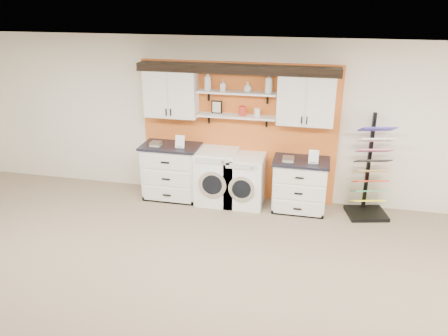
% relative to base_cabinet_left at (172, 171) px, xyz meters
% --- Properties ---
extents(ceiling, '(10.00, 10.00, 0.00)m').
position_rel_base_cabinet_left_xyz_m(ceiling, '(1.13, -3.64, 2.31)').
color(ceiling, white).
rests_on(ceiling, wall_back).
extents(wall_back, '(10.00, 0.00, 10.00)m').
position_rel_base_cabinet_left_xyz_m(wall_back, '(1.13, 0.36, 0.91)').
color(wall_back, silver).
rests_on(wall_back, floor).
extents(accent_panel, '(3.40, 0.07, 2.40)m').
position_rel_base_cabinet_left_xyz_m(accent_panel, '(1.13, 0.32, 0.71)').
color(accent_panel, orange).
rests_on(accent_panel, wall_back).
extents(upper_cabinet_left, '(0.90, 0.35, 0.84)m').
position_rel_base_cabinet_left_xyz_m(upper_cabinet_left, '(-0.00, 0.15, 1.39)').
color(upper_cabinet_left, white).
rests_on(upper_cabinet_left, wall_back).
extents(upper_cabinet_right, '(0.90, 0.35, 0.84)m').
position_rel_base_cabinet_left_xyz_m(upper_cabinet_right, '(2.26, 0.15, 1.39)').
color(upper_cabinet_right, white).
rests_on(upper_cabinet_right, wall_back).
extents(shelf_lower, '(1.32, 0.28, 0.03)m').
position_rel_base_cabinet_left_xyz_m(shelf_lower, '(1.13, 0.16, 1.04)').
color(shelf_lower, white).
rests_on(shelf_lower, wall_back).
extents(shelf_upper, '(1.32, 0.28, 0.03)m').
position_rel_base_cabinet_left_xyz_m(shelf_upper, '(1.13, 0.16, 1.44)').
color(shelf_upper, white).
rests_on(shelf_upper, wall_back).
extents(crown_molding, '(3.30, 0.41, 0.13)m').
position_rel_base_cabinet_left_xyz_m(crown_molding, '(1.13, 0.17, 1.83)').
color(crown_molding, black).
rests_on(crown_molding, wall_back).
extents(picture_frame, '(0.18, 0.02, 0.22)m').
position_rel_base_cabinet_left_xyz_m(picture_frame, '(0.78, 0.21, 1.16)').
color(picture_frame, black).
rests_on(picture_frame, shelf_lower).
extents(canister_red, '(0.11, 0.11, 0.16)m').
position_rel_base_cabinet_left_xyz_m(canister_red, '(1.23, 0.16, 1.13)').
color(canister_red, red).
rests_on(canister_red, shelf_lower).
extents(canister_cream, '(0.10, 0.10, 0.14)m').
position_rel_base_cabinet_left_xyz_m(canister_cream, '(1.48, 0.16, 1.12)').
color(canister_cream, silver).
rests_on(canister_cream, shelf_lower).
extents(base_cabinet_left, '(1.01, 0.66, 0.99)m').
position_rel_base_cabinet_left_xyz_m(base_cabinet_left, '(0.00, 0.00, 0.00)').
color(base_cabinet_left, white).
rests_on(base_cabinet_left, floor).
extents(base_cabinet_right, '(0.92, 0.66, 0.90)m').
position_rel_base_cabinet_left_xyz_m(base_cabinet_right, '(2.26, 0.00, -0.04)').
color(base_cabinet_right, white).
rests_on(base_cabinet_right, floor).
extents(washer, '(0.68, 0.71, 0.95)m').
position_rel_base_cabinet_left_xyz_m(washer, '(0.83, -0.00, -0.02)').
color(washer, white).
rests_on(washer, floor).
extents(dryer, '(0.64, 0.71, 0.89)m').
position_rel_base_cabinet_left_xyz_m(dryer, '(1.33, -0.00, -0.05)').
color(dryer, white).
rests_on(dryer, floor).
extents(sample_rack, '(0.72, 0.65, 1.71)m').
position_rel_base_cabinet_left_xyz_m(sample_rack, '(3.38, 0.04, 0.05)').
color(sample_rack, black).
rests_on(sample_rack, floor).
extents(soap_bottle_a, '(0.12, 0.12, 0.31)m').
position_rel_base_cabinet_left_xyz_m(soap_bottle_a, '(0.64, 0.16, 1.61)').
color(soap_bottle_a, silver).
rests_on(soap_bottle_a, shelf_upper).
extents(soap_bottle_b, '(0.09, 0.09, 0.19)m').
position_rel_base_cabinet_left_xyz_m(soap_bottle_b, '(0.90, 0.16, 1.54)').
color(soap_bottle_b, silver).
rests_on(soap_bottle_b, shelf_upper).
extents(soap_bottle_c, '(0.18, 0.18, 0.16)m').
position_rel_base_cabinet_left_xyz_m(soap_bottle_c, '(1.31, 0.16, 1.53)').
color(soap_bottle_c, silver).
rests_on(soap_bottle_c, shelf_upper).
extents(soap_bottle_d, '(0.16, 0.16, 0.33)m').
position_rel_base_cabinet_left_xyz_m(soap_bottle_d, '(1.66, 0.16, 1.62)').
color(soap_bottle_d, silver).
rests_on(soap_bottle_d, shelf_upper).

